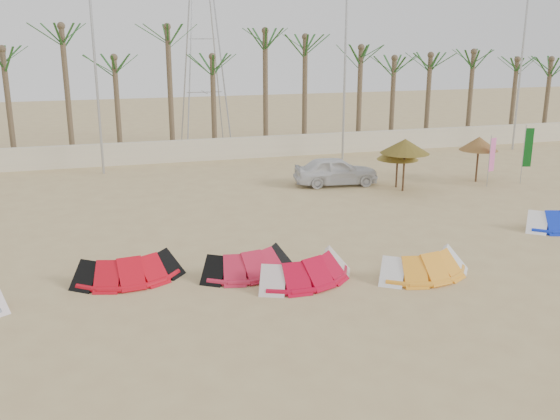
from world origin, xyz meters
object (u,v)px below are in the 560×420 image
object	(u,v)px
kite_red_right	(304,266)
parasol_right	(479,144)
kite_red_mid	(247,260)
kite_blue	(558,216)
kite_red_left	(128,265)
parasol_mid	(405,146)
car	(336,171)
kite_orange	(421,261)
parasol_left	(398,153)

from	to	relation	value
kite_red_right	parasol_right	size ratio (longest dim) A/B	1.60
kite_red_mid	parasol_right	xyz separation A→B (m)	(14.26, 9.00, 1.57)
kite_blue	kite_red_left	bearing A→B (deg)	-177.25
kite_red_left	parasol_mid	world-z (taller)	parasol_mid
parasol_right	parasol_mid	bearing A→B (deg)	-171.32
kite_red_left	kite_red_right	bearing A→B (deg)	-16.48
kite_red_right	kite_blue	xyz separation A→B (m)	(11.43, 2.37, -0.00)
parasol_right	car	bearing A→B (deg)	169.08
kite_orange	parasol_mid	size ratio (longest dim) A/B	1.33
kite_blue	parasol_right	bearing A→B (deg)	80.86
kite_red_left	car	distance (m)	14.57
kite_blue	kite_red_right	bearing A→B (deg)	-168.28
kite_red_right	kite_orange	world-z (taller)	same
parasol_right	car	xyz separation A→B (m)	(-7.21, 1.39, -1.27)
kite_red_mid	kite_red_right	bearing A→B (deg)	-31.98
kite_red_left	parasol_left	size ratio (longest dim) A/B	1.64
kite_red_right	car	distance (m)	12.63
kite_orange	parasol_mid	bearing A→B (deg)	66.03
kite_red_right	parasol_mid	size ratio (longest dim) A/B	1.47
kite_red_left	car	size ratio (longest dim) A/B	0.82
car	parasol_left	bearing A→B (deg)	-109.33
car	kite_red_right	bearing A→B (deg)	160.86
parasol_left	parasol_right	bearing A→B (deg)	-1.00
kite_red_left	kite_red_mid	size ratio (longest dim) A/B	1.04
kite_red_left	kite_orange	distance (m)	9.29
kite_red_left	kite_red_right	size ratio (longest dim) A/B	0.92
kite_blue	parasol_right	size ratio (longest dim) A/B	1.45
kite_blue	parasol_right	xyz separation A→B (m)	(1.23, 7.62, 1.57)
kite_red_left	kite_red_mid	xyz separation A→B (m)	(3.71, -0.57, -0.00)
kite_orange	parasol_right	size ratio (longest dim) A/B	1.45
kite_orange	car	xyz separation A→B (m)	(1.74, 12.05, 0.30)
kite_red_right	parasol_left	size ratio (longest dim) A/B	1.79
kite_orange	parasol_mid	distance (m)	11.06
kite_red_right	car	bearing A→B (deg)	64.41
kite_red_mid	parasol_right	bearing A→B (deg)	32.27
kite_red_mid	kite_red_left	bearing A→B (deg)	171.21
kite_red_right	kite_orange	distance (m)	3.77
parasol_mid	car	world-z (taller)	parasol_mid
kite_red_right	kite_orange	size ratio (longest dim) A/B	1.10
kite_blue	car	bearing A→B (deg)	123.56
car	parasol_mid	bearing A→B (deg)	-121.23
kite_orange	parasol_left	world-z (taller)	parasol_left
kite_red_right	parasol_left	bearing A→B (deg)	50.96
parasol_left	kite_red_left	bearing A→B (deg)	-147.73
kite_red_mid	kite_red_right	world-z (taller)	same
parasol_mid	parasol_right	size ratio (longest dim) A/B	1.09
kite_red_right	kite_blue	distance (m)	11.68
parasol_left	car	size ratio (longest dim) A/B	0.50
parasol_right	car	world-z (taller)	parasol_right
parasol_left	car	distance (m)	3.19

